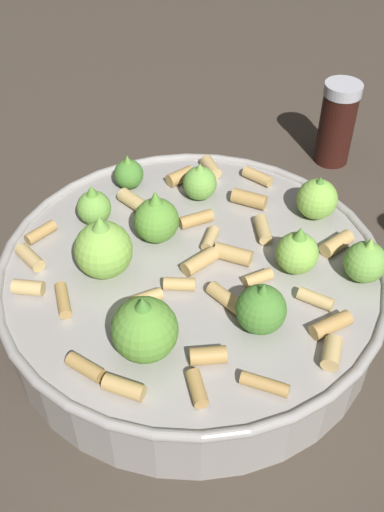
# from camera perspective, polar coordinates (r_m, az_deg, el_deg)

# --- Properties ---
(ground_plane) EXTENTS (2.40, 2.40, 0.00)m
(ground_plane) POSITION_cam_1_polar(r_m,az_deg,el_deg) (0.52, 0.00, -5.36)
(ground_plane) COLOR #42382D
(cooking_pan) EXTENTS (0.31, 0.31, 0.11)m
(cooking_pan) POSITION_cam_1_polar(r_m,az_deg,el_deg) (0.49, 0.01, -2.63)
(cooking_pan) COLOR #9E9993
(cooking_pan) RESTS_ON ground
(pepper_shaker) EXTENTS (0.04, 0.04, 0.09)m
(pepper_shaker) POSITION_cam_1_polar(r_m,az_deg,el_deg) (0.69, 13.55, 12.12)
(pepper_shaker) COLOR #33140F
(pepper_shaker) RESTS_ON ground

